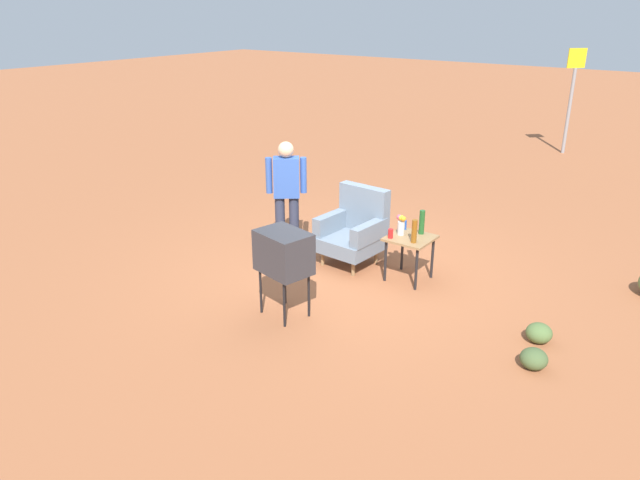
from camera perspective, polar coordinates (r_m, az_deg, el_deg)
The scene contains 13 objects.
ground_plane at distance 8.19m, azimuth 2.29°, elevation -2.79°, with size 60.00×60.00×0.00m, color #A05B38.
armchair at distance 8.23m, azimuth 3.31°, elevation 1.08°, with size 0.82×0.83×1.06m.
side_table at distance 7.78m, azimuth 8.61°, elevation -0.30°, with size 0.56×0.56×0.60m.
tv_on_stand at distance 6.72m, azimuth -3.48°, elevation -1.22°, with size 0.68×0.56×1.03m.
person_standing at distance 8.41m, azimuth -3.22°, elevation 4.70°, with size 0.47×0.40×1.64m.
road_sign at distance 15.59m, azimuth 22.92°, elevation 12.65°, with size 0.33×0.33×2.44m.
soda_can_blue at distance 7.98m, azimuth 8.06°, elevation 1.45°, with size 0.07×0.07×0.12m, color blue.
bottle_tall_amber at distance 7.53m, azimuth 9.01°, elevation 0.84°, with size 0.07×0.07×0.30m, color brown.
soda_can_red at distance 7.66m, azimuth 6.77°, elevation 0.62°, with size 0.07×0.07×0.12m, color red.
bottle_wine_green at distance 7.83m, azimuth 9.72°, elevation 1.69°, with size 0.07×0.07×0.32m, color #1E5623.
flower_vase at distance 7.76m, azimuth 7.78°, elevation 1.53°, with size 0.15×0.10×0.27m.
shrub_mid at distance 6.87m, azimuth 20.23°, elevation -8.35°, with size 0.28×0.28×0.21m, color #516B38.
shrub_far at distance 6.40m, azimuth 19.78°, elevation -10.64°, with size 0.27×0.27×0.21m, color #475B33.
Camera 1 is at (4.15, -6.20, 3.40)m, focal length 33.43 mm.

